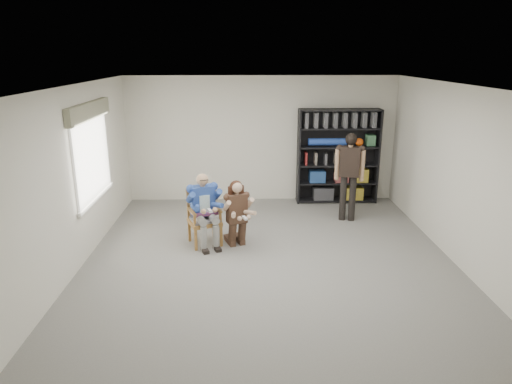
{
  "coord_description": "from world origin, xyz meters",
  "views": [
    {
      "loc": [
        -0.39,
        -6.62,
        3.25
      ],
      "look_at": [
        -0.2,
        0.6,
        1.05
      ],
      "focal_mm": 32.0,
      "sensor_mm": 36.0,
      "label": 1
    }
  ],
  "objects_px": {
    "kneeling_woman": "(237,214)",
    "standing_man": "(349,178)",
    "bookshelf": "(338,156)",
    "armchair": "(204,217)",
    "seated_man": "(204,209)"
  },
  "relations": [
    {
      "from": "seated_man",
      "to": "kneeling_woman",
      "type": "bearing_deg",
      "value": -32.48
    },
    {
      "from": "kneeling_woman",
      "to": "bookshelf",
      "type": "relative_size",
      "value": 0.56
    },
    {
      "from": "armchair",
      "to": "kneeling_woman",
      "type": "distance_m",
      "value": 0.6
    },
    {
      "from": "standing_man",
      "to": "kneeling_woman",
      "type": "bearing_deg",
      "value": -136.43
    },
    {
      "from": "seated_man",
      "to": "standing_man",
      "type": "xyz_separation_m",
      "value": [
        2.78,
        1.14,
        0.24
      ]
    },
    {
      "from": "standing_man",
      "to": "bookshelf",
      "type": "bearing_deg",
      "value": 102.97
    },
    {
      "from": "seated_man",
      "to": "standing_man",
      "type": "relative_size",
      "value": 0.73
    },
    {
      "from": "armchair",
      "to": "bookshelf",
      "type": "relative_size",
      "value": 0.47
    },
    {
      "from": "bookshelf",
      "to": "standing_man",
      "type": "height_order",
      "value": "bookshelf"
    },
    {
      "from": "seated_man",
      "to": "bookshelf",
      "type": "height_order",
      "value": "bookshelf"
    },
    {
      "from": "kneeling_woman",
      "to": "standing_man",
      "type": "height_order",
      "value": "standing_man"
    },
    {
      "from": "armchair",
      "to": "bookshelf",
      "type": "height_order",
      "value": "bookshelf"
    },
    {
      "from": "armchair",
      "to": "kneeling_woman",
      "type": "xyz_separation_m",
      "value": [
        0.58,
        -0.12,
        0.09
      ]
    },
    {
      "from": "bookshelf",
      "to": "standing_man",
      "type": "xyz_separation_m",
      "value": [
        -0.02,
        -1.23,
        -0.16
      ]
    },
    {
      "from": "seated_man",
      "to": "armchair",
      "type": "bearing_deg",
      "value": 0.0
    }
  ]
}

